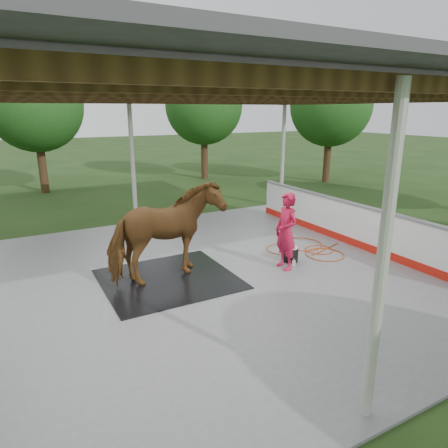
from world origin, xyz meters
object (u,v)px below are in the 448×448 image
wash_bucket (290,254)px  dasher_board (353,225)px  horse (167,233)px  handler (286,231)px

wash_bucket → dasher_board: bearing=5.4°
horse → wash_bucket: size_ratio=6.34×
dasher_board → handler: (-2.65, -0.51, 0.35)m
dasher_board → handler: bearing=-169.0°
dasher_board → horse: bearing=178.1°
dasher_board → wash_bucket: (-2.27, -0.21, -0.36)m
dasher_board → wash_bucket: 2.30m
horse → wash_bucket: (2.99, -0.39, -0.87)m
dasher_board → horse: (-5.25, 0.17, 0.51)m
handler → wash_bucket: size_ratio=4.61×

